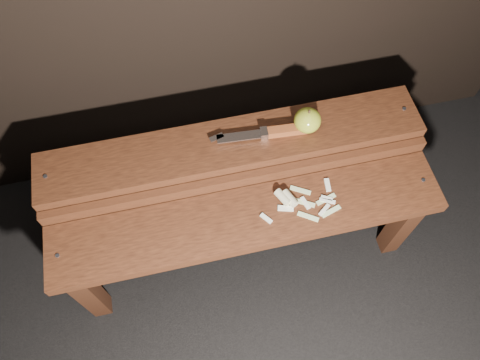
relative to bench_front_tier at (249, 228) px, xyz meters
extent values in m
plane|color=black|center=(0.00, 0.06, -0.35)|extent=(60.00, 60.00, 0.00)
cube|color=black|center=(-0.54, -0.04, -0.16)|extent=(0.06, 0.06, 0.38)
cube|color=black|center=(0.54, -0.04, -0.16)|extent=(0.06, 0.06, 0.38)
cube|color=#401E0F|center=(0.00, 0.01, 0.05)|extent=(1.20, 0.20, 0.04)
cylinder|color=slate|center=(-0.56, 0.01, 0.07)|extent=(0.01, 0.01, 0.00)
cylinder|color=slate|center=(0.56, 0.01, 0.07)|extent=(0.01, 0.01, 0.00)
cube|color=black|center=(-0.54, 0.26, -0.12)|extent=(0.06, 0.06, 0.46)
cube|color=black|center=(0.54, 0.26, -0.12)|extent=(0.06, 0.06, 0.46)
cube|color=#401E0F|center=(0.00, 0.13, 0.09)|extent=(1.20, 0.02, 0.05)
cube|color=#401E0F|center=(0.00, 0.23, 0.13)|extent=(1.20, 0.18, 0.04)
cylinder|color=slate|center=(-0.56, 0.23, 0.15)|extent=(0.01, 0.01, 0.00)
cylinder|color=slate|center=(0.56, 0.23, 0.15)|extent=(0.01, 0.01, 0.00)
ellipsoid|color=olive|center=(0.23, 0.23, 0.18)|extent=(0.08, 0.08, 0.08)
cylinder|color=#382314|center=(0.23, 0.23, 0.23)|extent=(0.01, 0.01, 0.01)
cube|color=brown|center=(0.17, 0.23, 0.16)|extent=(0.12, 0.04, 0.02)
cube|color=silver|center=(0.10, 0.23, 0.16)|extent=(0.02, 0.03, 0.03)
cube|color=silver|center=(0.02, 0.24, 0.16)|extent=(0.14, 0.04, 0.00)
cube|color=silver|center=(-0.04, 0.25, 0.16)|extent=(0.05, 0.03, 0.00)
cube|color=beige|center=(0.26, 0.06, 0.07)|extent=(0.02, 0.05, 0.01)
cube|color=beige|center=(0.25, 0.01, 0.07)|extent=(0.05, 0.03, 0.01)
cube|color=beige|center=(0.25, 0.02, 0.07)|extent=(0.04, 0.03, 0.01)
cube|color=beige|center=(0.18, 0.01, 0.07)|extent=(0.02, 0.04, 0.01)
cube|color=beige|center=(0.23, -0.02, 0.07)|extent=(0.04, 0.04, 0.01)
cube|color=beige|center=(0.12, 0.01, 0.07)|extent=(0.05, 0.03, 0.01)
cube|color=beige|center=(0.05, -0.01, 0.07)|extent=(0.03, 0.04, 0.01)
cylinder|color=#C9BB8C|center=(0.12, 0.04, 0.08)|extent=(0.05, 0.06, 0.03)
cylinder|color=#C9BB8C|center=(0.13, 0.04, 0.08)|extent=(0.05, 0.06, 0.03)
cube|color=#BCC988|center=(0.18, 0.06, 0.07)|extent=(0.06, 0.05, 0.00)
cube|color=#BCC988|center=(0.17, -0.03, 0.07)|extent=(0.06, 0.05, 0.00)
cube|color=#BCC988|center=(0.25, -0.03, 0.07)|extent=(0.07, 0.03, 0.00)
cube|color=#BCC988|center=(0.24, 0.01, 0.07)|extent=(0.07, 0.03, 0.00)
cube|color=#BCC988|center=(0.18, 0.02, 0.07)|extent=(0.06, 0.04, 0.00)
camera|label=1|loc=(-0.15, -0.54, 1.34)|focal=35.00mm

